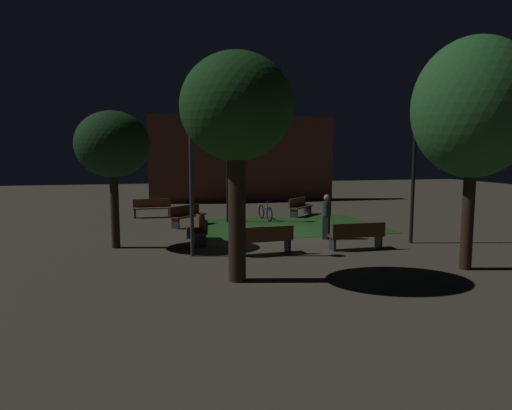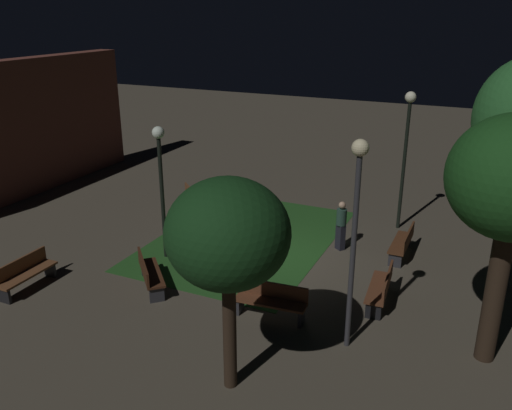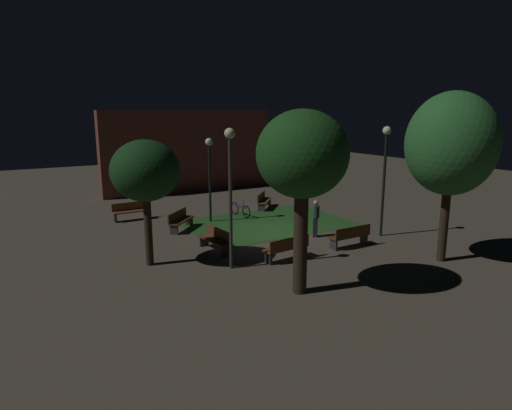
# 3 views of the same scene
# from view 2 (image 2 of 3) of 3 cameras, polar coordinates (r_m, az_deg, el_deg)

# --- Properties ---
(ground_plane) EXTENTS (60.00, 60.00, 0.00)m
(ground_plane) POSITION_cam_2_polar(r_m,az_deg,el_deg) (16.67, 2.66, -5.47)
(ground_plane) COLOR #4C4438
(grass_lawn) EXTENTS (7.74, 5.42, 0.01)m
(grass_lawn) POSITION_cam_2_polar(r_m,az_deg,el_deg) (17.84, -1.12, -3.62)
(grass_lawn) COLOR #23511E
(grass_lawn) RESTS_ON ground
(bench_corner) EXTENTS (1.83, 0.62, 0.88)m
(bench_corner) POSITION_cam_2_polar(r_m,az_deg,el_deg) (14.29, 13.28, -8.55)
(bench_corner) COLOR brown
(bench_corner) RESTS_ON ground
(bench_path_side) EXTENTS (1.80, 0.49, 0.88)m
(bench_path_side) POSITION_cam_2_polar(r_m,az_deg,el_deg) (17.03, 15.47, -3.87)
(bench_path_side) COLOR #512D19
(bench_path_side) RESTS_ON ground
(bench_back_row) EXTENTS (1.63, 1.59, 0.88)m
(bench_back_row) POSITION_cam_2_polar(r_m,az_deg,el_deg) (14.93, -11.39, -7.07)
(bench_back_row) COLOR #422314
(bench_back_row) RESTS_ON ground
(bench_lawn_edge) EXTENTS (1.80, 0.49, 0.88)m
(bench_lawn_edge) POSITION_cam_2_polar(r_m,az_deg,el_deg) (15.92, -23.49, -6.66)
(bench_lawn_edge) COLOR brown
(bench_lawn_edge) RESTS_ON ground
(bench_by_lamp) EXTENTS (1.60, 1.63, 0.88)m
(bench_by_lamp) POSITION_cam_2_polar(r_m,az_deg,el_deg) (20.23, -6.52, 0.66)
(bench_by_lamp) COLOR brown
(bench_by_lamp) RESTS_ON ground
(bench_near_trees) EXTENTS (0.63, 1.83, 0.88)m
(bench_near_trees) POSITION_cam_2_polar(r_m,az_deg,el_deg) (13.38, 1.64, -10.07)
(bench_near_trees) COLOR brown
(bench_near_trees) RESTS_ON ground
(tree_back_left) EXTENTS (2.35, 2.35, 4.43)m
(tree_back_left) POSITION_cam_2_polar(r_m,az_deg,el_deg) (9.80, -3.04, -3.26)
(tree_back_left) COLOR #2D2116
(tree_back_left) RESTS_ON ground
(lamp_post_near_wall) EXTENTS (0.36, 0.36, 4.82)m
(lamp_post_near_wall) POSITION_cam_2_polar(r_m,az_deg,el_deg) (11.28, 10.62, -0.83)
(lamp_post_near_wall) COLOR #333338
(lamp_post_near_wall) RESTS_ON ground
(lamp_post_plaza_west) EXTENTS (0.36, 0.36, 4.09)m
(lamp_post_plaza_west) POSITION_cam_2_polar(r_m,az_deg,el_deg) (15.85, -10.17, 3.79)
(lamp_post_plaza_west) COLOR black
(lamp_post_plaza_west) RESTS_ON ground
(lamp_post_path_center) EXTENTS (0.36, 0.36, 4.73)m
(lamp_post_path_center) POSITION_cam_2_polar(r_m,az_deg,el_deg) (18.43, 15.79, 6.88)
(lamp_post_path_center) COLOR black
(lamp_post_path_center) RESTS_ON ground
(bicycle) EXTENTS (0.27, 1.67, 0.93)m
(bicycle) POSITION_cam_2_polar(r_m,az_deg,el_deg) (18.19, -7.07, -2.13)
(bicycle) COLOR black
(bicycle) RESTS_ON ground
(pedestrian) EXTENTS (0.33, 0.34, 1.61)m
(pedestrian) POSITION_cam_2_polar(r_m,az_deg,el_deg) (16.99, 9.09, -2.06)
(pedestrian) COLOR black
(pedestrian) RESTS_ON ground
(building_wall_backdrop) EXTENTS (11.88, 0.80, 5.40)m
(building_wall_backdrop) POSITION_cam_2_polar(r_m,az_deg,el_deg) (23.32, -24.28, 7.31)
(building_wall_backdrop) COLOR brown
(building_wall_backdrop) RESTS_ON ground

